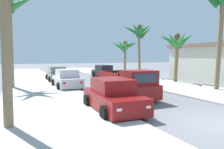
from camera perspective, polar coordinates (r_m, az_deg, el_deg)
ground_plane at (r=9.40m, az=26.37°, el=-11.50°), size 160.00×160.00×0.00m
sidewalk_left at (r=17.93m, az=-18.57°, el=-3.54°), size 5.23×60.00×0.12m
sidewalk_right at (r=21.72m, az=10.63°, el=-1.99°), size 5.23×60.00×0.12m
curb_left at (r=18.09m, az=-14.74°, el=-3.41°), size 0.16×60.00×0.10m
curb_right at (r=21.05m, az=7.92°, el=-2.19°), size 0.16×60.00×0.10m
pickup_truck at (r=13.51m, az=4.00°, el=-2.70°), size 2.29×5.25×1.80m
car_left_near at (r=23.31m, az=-14.34°, el=0.01°), size 2.11×4.30×1.54m
car_right_near at (r=10.11m, az=0.23°, el=-5.75°), size 2.16×4.32×1.54m
car_left_mid at (r=18.05m, az=-11.85°, el=-1.26°), size 2.06×4.27×1.54m
car_right_mid at (r=26.84m, az=-2.12°, el=0.74°), size 2.16×4.32×1.54m
palm_tree_left_fore at (r=27.41m, az=7.21°, el=10.99°), size 4.08×3.44×6.66m
palm_tree_right_fore at (r=21.91m, az=16.72°, el=8.31°), size 3.82×4.07×4.91m
palm_tree_left_mid at (r=29.88m, az=3.40°, el=7.40°), size 3.88×4.03×4.87m
palm_tree_left_back at (r=18.22m, az=27.13°, el=15.87°), size 3.39×3.38×7.63m
palm_tree_right_back at (r=19.31m, az=-25.68°, el=15.43°), size 4.21×3.80×7.76m
roadside_house at (r=27.24m, az=27.40°, el=2.96°), size 9.44×8.19×3.93m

